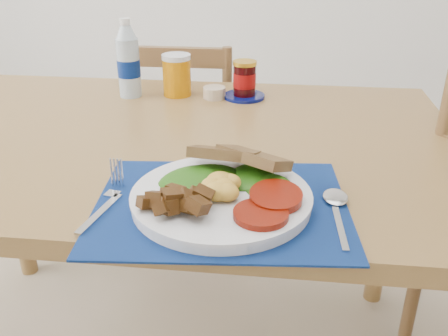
% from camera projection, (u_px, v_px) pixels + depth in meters
% --- Properties ---
extents(table, '(1.40, 0.90, 0.75)m').
position_uv_depth(table, '(160.00, 166.00, 1.20)').
color(table, brown).
rests_on(table, ground).
extents(chair_far, '(0.38, 0.37, 1.02)m').
position_uv_depth(chair_far, '(186.00, 126.00, 1.83)').
color(chair_far, brown).
rests_on(chair_far, ground).
extents(placemat, '(0.46, 0.38, 0.00)m').
position_uv_depth(placemat, '(221.00, 205.00, 0.87)').
color(placemat, black).
rests_on(placemat, table).
extents(breakfast_plate, '(0.31, 0.31, 0.07)m').
position_uv_depth(breakfast_plate, '(217.00, 194.00, 0.85)').
color(breakfast_plate, silver).
rests_on(breakfast_plate, placemat).
extents(fork, '(0.04, 0.19, 0.00)m').
position_uv_depth(fork, '(108.00, 201.00, 0.87)').
color(fork, '#B2B5BA').
rests_on(fork, placemat).
extents(spoon, '(0.04, 0.19, 0.01)m').
position_uv_depth(spoon, '(337.00, 207.00, 0.85)').
color(spoon, '#B2B5BA').
rests_on(spoon, placemat).
extents(water_bottle, '(0.06, 0.06, 0.22)m').
position_uv_depth(water_bottle, '(128.00, 63.00, 1.39)').
color(water_bottle, '#ADBFCC').
rests_on(water_bottle, table).
extents(juice_glass, '(0.08, 0.08, 0.11)m').
position_uv_depth(juice_glass, '(177.00, 76.00, 1.42)').
color(juice_glass, '#CC7705').
rests_on(juice_glass, table).
extents(ramekin, '(0.06, 0.06, 0.03)m').
position_uv_depth(ramekin, '(214.00, 93.00, 1.41)').
color(ramekin, '#C5AD90').
rests_on(ramekin, table).
extents(jam_on_saucer, '(0.12, 0.12, 0.10)m').
position_uv_depth(jam_on_saucer, '(244.00, 82.00, 1.40)').
color(jam_on_saucer, '#050D52').
rests_on(jam_on_saucer, table).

